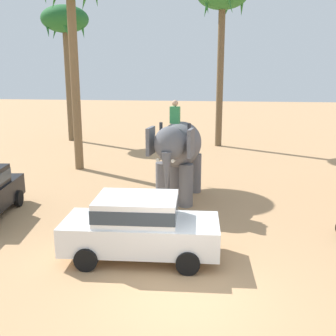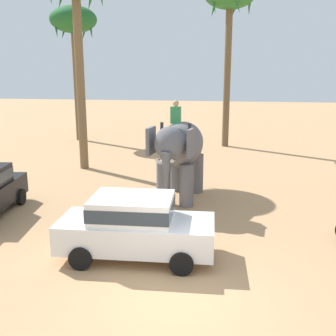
{
  "view_description": "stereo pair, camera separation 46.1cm",
  "coord_description": "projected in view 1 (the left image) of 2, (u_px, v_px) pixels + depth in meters",
  "views": [
    {
      "loc": [
        0.77,
        -7.96,
        4.87
      ],
      "look_at": [
        -1.01,
        5.44,
        1.6
      ],
      "focal_mm": 42.84,
      "sensor_mm": 36.0,
      "label": 1
    },
    {
      "loc": [
        1.22,
        -7.89,
        4.87
      ],
      "look_at": [
        -1.01,
        5.44,
        1.6
      ],
      "focal_mm": 42.84,
      "sensor_mm": 36.0,
      "label": 2
    }
  ],
  "objects": [
    {
      "name": "elephant_with_mahout",
      "position": [
        178.0,
        149.0,
        15.17
      ],
      "size": [
        1.96,
        3.96,
        3.88
      ],
      "color": "slate",
      "rests_on": "ground"
    },
    {
      "name": "palm_tree_behind_elephant",
      "position": [
        65.0,
        24.0,
        27.14
      ],
      "size": [
        3.2,
        3.2,
        9.21
      ],
      "color": "brown",
      "rests_on": "ground"
    },
    {
      "name": "palm_tree_near_hut",
      "position": [
        222.0,
        2.0,
        24.78
      ],
      "size": [
        3.2,
        3.2,
        10.39
      ],
      "color": "brown",
      "rests_on": "ground"
    },
    {
      "name": "car_sedan_foreground",
      "position": [
        139.0,
        225.0,
        10.57
      ],
      "size": [
        4.19,
        2.05,
        1.7
      ],
      "color": "white",
      "rests_on": "ground"
    },
    {
      "name": "ground_plane",
      "position": [
        181.0,
        296.0,
        8.92
      ],
      "size": [
        120.0,
        120.0,
        0.0
      ],
      "primitive_type": "plane",
      "color": "tan"
    }
  ]
}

